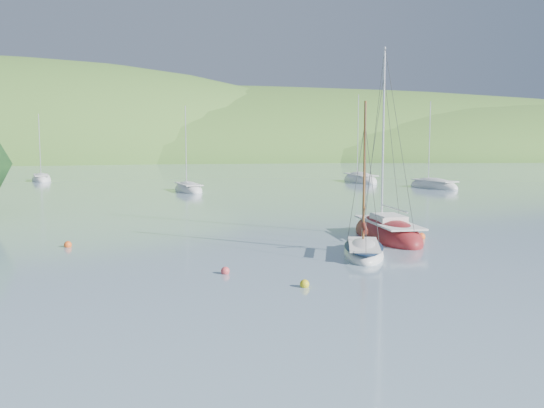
{
  "coord_description": "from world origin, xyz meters",
  "views": [
    {
      "loc": [
        -3.44,
        -23.49,
        5.89
      ],
      "look_at": [
        1.2,
        8.0,
        2.42
      ],
      "focal_mm": 40.0,
      "sensor_mm": 36.0,
      "label": 1
    }
  ],
  "objects": [
    {
      "name": "distant_sloop_d",
      "position": [
        25.96,
        44.55,
        0.19
      ],
      "size": [
        4.93,
        8.28,
        11.15
      ],
      "rotation": [
        0.0,
        0.0,
        0.3
      ],
      "color": "silver",
      "rests_on": "ground"
    },
    {
      "name": "daysailer_white",
      "position": [
        5.51,
        5.59,
        0.2
      ],
      "size": [
        3.28,
        5.74,
        8.32
      ],
      "rotation": [
        0.0,
        0.0,
        -0.25
      ],
      "color": "silver",
      "rests_on": "ground"
    },
    {
      "name": "distant_sloop_c",
      "position": [
        -22.87,
        63.92,
        0.17
      ],
      "size": [
        4.22,
        7.45,
        10.06
      ],
      "rotation": [
        0.0,
        0.0,
        0.26
      ],
      "color": "silver",
      "rests_on": "ground"
    },
    {
      "name": "ground",
      "position": [
        0.0,
        0.0,
        0.0
      ],
      "size": [
        700.0,
        700.0,
        0.0
      ],
      "primitive_type": "plane",
      "color": "#738C9F",
      "rests_on": "ground"
    },
    {
      "name": "distant_sloop_a",
      "position": [
        -2.87,
        44.13,
        0.18
      ],
      "size": [
        4.15,
        7.62,
        10.31
      ],
      "rotation": [
        0.0,
        0.0,
        0.23
      ],
      "color": "silver",
      "rests_on": "ground"
    },
    {
      "name": "distant_sloop_b",
      "position": [
        20.18,
        55.27,
        0.21
      ],
      "size": [
        3.86,
        9.18,
        12.77
      ],
      "rotation": [
        0.0,
        0.0,
        0.08
      ],
      "color": "silver",
      "rests_on": "ground"
    },
    {
      "name": "shoreline_hills",
      "position": [
        -9.66,
        172.42,
        0.0
      ],
      "size": [
        690.0,
        135.0,
        56.0
      ],
      "color": "#2B6426",
      "rests_on": "ground"
    },
    {
      "name": "sloop_red",
      "position": [
        8.47,
        10.56,
        0.23
      ],
      "size": [
        3.07,
        8.33,
        12.22
      ],
      "rotation": [
        0.0,
        0.0,
        0.03
      ],
      "color": "maroon",
      "rests_on": "ground"
    },
    {
      "name": "mooring_buoys",
      "position": [
        1.48,
        6.68,
        0.12
      ],
      "size": [
        20.51,
        11.0,
        0.48
      ],
      "color": "yellow",
      "rests_on": "ground"
    }
  ]
}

